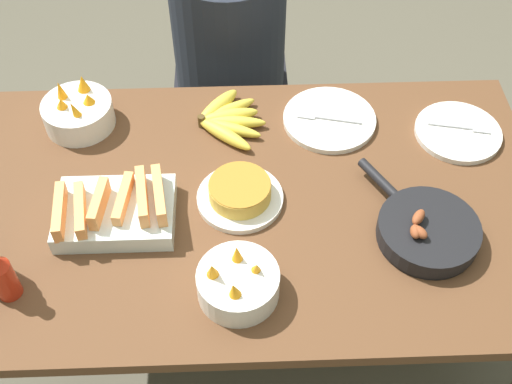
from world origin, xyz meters
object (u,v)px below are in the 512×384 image
object	(u,v)px
empty_plate_near_front	(329,119)
hot_sauce_bottle	(1,275)
skillet	(426,230)
fruit_bowl_mango	(78,112)
person_figure	(231,83)
empty_plate_far_left	(458,132)
melon_tray	(115,210)
fruit_bowl_citrus	(238,283)
banana_bunch	(226,119)
frittata_plate_center	(240,194)

from	to	relation	value
empty_plate_near_front	hot_sauce_bottle	world-z (taller)	hot_sauce_bottle
skillet	fruit_bowl_mango	distance (m)	0.97
hot_sauce_bottle	person_figure	size ratio (longest dim) A/B	0.14
empty_plate_far_left	person_figure	xyz separation A→B (m)	(-0.62, 0.52, -0.25)
melon_tray	skillet	distance (m)	0.74
fruit_bowl_citrus	hot_sauce_bottle	distance (m)	0.51
banana_bunch	fruit_bowl_citrus	bearing A→B (deg)	-87.51
skillet	empty_plate_far_left	size ratio (longest dim) A/B	1.48
empty_plate_far_left	hot_sauce_bottle	world-z (taller)	hot_sauce_bottle
skillet	hot_sauce_bottle	xyz separation A→B (m)	(-0.95, -0.12, 0.04)
empty_plate_near_front	hot_sauce_bottle	distance (m)	0.93
banana_bunch	empty_plate_near_front	distance (m)	0.29
banana_bunch	empty_plate_far_left	bearing A→B (deg)	-5.74
skillet	fruit_bowl_mango	world-z (taller)	fruit_bowl_mango
fruit_bowl_mango	fruit_bowl_citrus	size ratio (longest dim) A/B	1.04
banana_bunch	person_figure	size ratio (longest dim) A/B	0.22
banana_bunch	skillet	size ratio (longest dim) A/B	0.75
frittata_plate_center	fruit_bowl_citrus	distance (m)	0.26
melon_tray	fruit_bowl_mango	xyz separation A→B (m)	(-0.14, 0.34, 0.01)
person_figure	empty_plate_far_left	bearing A→B (deg)	-40.15
banana_bunch	skillet	bearing A→B (deg)	-40.84
skillet	fruit_bowl_mango	bearing A→B (deg)	34.06
hot_sauce_bottle	person_figure	xyz separation A→B (m)	(0.49, 0.98, -0.31)
person_figure	fruit_bowl_citrus	bearing A→B (deg)	-89.27
skillet	frittata_plate_center	world-z (taller)	skillet
skillet	empty_plate_near_front	world-z (taller)	skillet
fruit_bowl_mango	fruit_bowl_citrus	world-z (taller)	fruit_bowl_mango
frittata_plate_center	person_figure	world-z (taller)	person_figure
banana_bunch	fruit_bowl_mango	bearing A→B (deg)	177.63
skillet	empty_plate_near_front	bearing A→B (deg)	-5.80
banana_bunch	person_figure	distance (m)	0.53
frittata_plate_center	fruit_bowl_mango	distance (m)	0.52
banana_bunch	person_figure	bearing A→B (deg)	88.65
frittata_plate_center	empty_plate_near_front	bearing A→B (deg)	47.63
frittata_plate_center	hot_sauce_bottle	bearing A→B (deg)	-154.72
person_figure	melon_tray	bearing A→B (deg)	-109.38
empty_plate_far_left	skillet	bearing A→B (deg)	-115.37
empty_plate_far_left	fruit_bowl_citrus	distance (m)	0.77
fruit_bowl_citrus	banana_bunch	bearing A→B (deg)	92.49
person_figure	empty_plate_near_front	bearing A→B (deg)	-59.10
empty_plate_far_left	fruit_bowl_mango	size ratio (longest dim) A/B	1.22
frittata_plate_center	melon_tray	bearing A→B (deg)	-171.06
hot_sauce_bottle	person_figure	bearing A→B (deg)	63.31
melon_tray	frittata_plate_center	distance (m)	0.30
melon_tray	fruit_bowl_mango	distance (m)	0.37
frittata_plate_center	fruit_bowl_citrus	bearing A→B (deg)	-92.16
banana_bunch	empty_plate_near_front	xyz separation A→B (m)	(0.29, -0.00, -0.01)
melon_tray	empty_plate_near_front	distance (m)	0.64
frittata_plate_center	fruit_bowl_mango	xyz separation A→B (m)	(-0.43, 0.29, 0.02)
banana_bunch	melon_tray	xyz separation A→B (m)	(-0.27, -0.32, 0.02)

